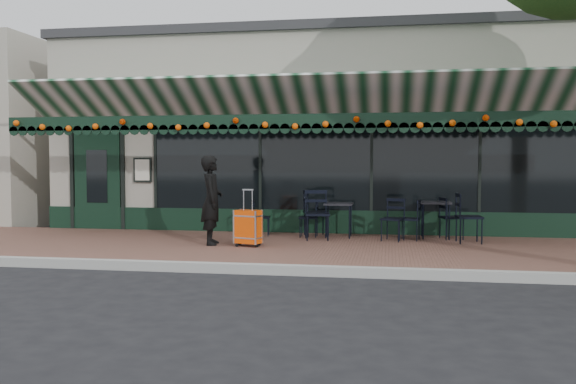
% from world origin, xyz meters
% --- Properties ---
extents(ground, '(80.00, 80.00, 0.00)m').
position_xyz_m(ground, '(0.00, 0.00, 0.00)').
color(ground, black).
rests_on(ground, ground).
extents(sidewalk, '(18.00, 4.00, 0.15)m').
position_xyz_m(sidewalk, '(0.00, 2.00, 0.07)').
color(sidewalk, brown).
rests_on(sidewalk, ground).
extents(curb, '(18.00, 0.16, 0.15)m').
position_xyz_m(curb, '(0.00, -0.08, 0.07)').
color(curb, '#9E9E99').
rests_on(curb, ground).
extents(restaurant_building, '(12.00, 9.60, 4.50)m').
position_xyz_m(restaurant_building, '(0.00, 7.84, 2.27)').
color(restaurant_building, '#9F968A').
rests_on(restaurant_building, ground).
extents(woman, '(0.52, 0.67, 1.65)m').
position_xyz_m(woman, '(-1.48, 1.88, 0.98)').
color(woman, black).
rests_on(woman, sidewalk).
extents(suitcase, '(0.50, 0.37, 1.03)m').
position_xyz_m(suitcase, '(-0.75, 1.75, 0.50)').
color(suitcase, '#E94607').
rests_on(suitcase, sidewalk).
extents(cafe_table_a, '(0.60, 0.60, 0.74)m').
position_xyz_m(cafe_table_a, '(2.69, 3.53, 0.81)').
color(cafe_table_a, black).
rests_on(cafe_table_a, sidewalk).
extents(cafe_table_b, '(0.57, 0.57, 0.70)m').
position_xyz_m(cafe_table_b, '(0.76, 3.36, 0.78)').
color(cafe_table_b, black).
rests_on(cafe_table_b, sidewalk).
extents(chair_a_left, '(0.47, 0.47, 0.81)m').
position_xyz_m(chair_a_left, '(2.17, 3.11, 0.56)').
color(chair_a_left, black).
rests_on(chair_a_left, sidewalk).
extents(chair_a_right, '(0.52, 0.52, 0.84)m').
position_xyz_m(chair_a_right, '(3.00, 3.42, 0.57)').
color(chair_a_right, black).
rests_on(chair_a_right, sidewalk).
extents(chair_a_front, '(0.53, 0.53, 0.84)m').
position_xyz_m(chair_a_front, '(1.85, 2.95, 0.57)').
color(chair_a_front, black).
rests_on(chair_a_front, sidewalk).
extents(chair_a_extra, '(0.52, 0.52, 0.96)m').
position_xyz_m(chair_a_extra, '(3.27, 2.90, 0.63)').
color(chair_a_extra, black).
rests_on(chair_a_extra, sidewalk).
extents(chair_b_left, '(0.40, 0.40, 0.78)m').
position_xyz_m(chair_b_left, '(0.15, 3.30, 0.54)').
color(chair_b_left, black).
rests_on(chair_b_left, sidewalk).
extents(chair_b_right, '(0.61, 0.61, 0.97)m').
position_xyz_m(chair_b_right, '(0.27, 3.49, 0.63)').
color(chair_b_right, black).
rests_on(chair_b_right, sidewalk).
extents(chair_b_front, '(0.59, 0.59, 0.99)m').
position_xyz_m(chair_b_front, '(0.37, 2.89, 0.64)').
color(chair_b_front, black).
rests_on(chair_b_front, sidewalk).
extents(chair_solo, '(0.42, 0.42, 0.75)m').
position_xyz_m(chair_solo, '(-0.85, 3.33, 0.53)').
color(chair_solo, black).
rests_on(chair_solo, sidewalk).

